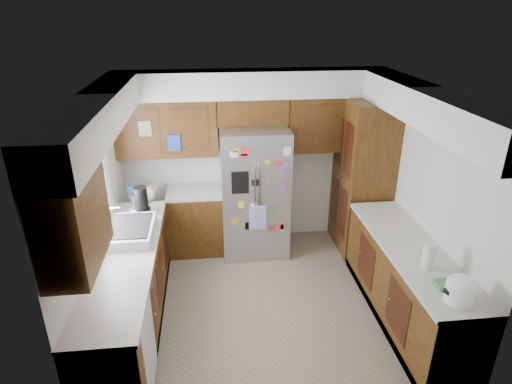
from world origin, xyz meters
TOP-DOWN VIEW (x-y plane):
  - floor at (0.00, 0.00)m, footprint 3.60×3.60m
  - room_shell at (-0.11, 0.36)m, footprint 3.64×3.24m
  - left_counter_run at (-1.36, 0.03)m, footprint 1.36×3.20m
  - right_counter_run at (1.50, -0.47)m, footprint 0.63×2.25m
  - pantry at (1.50, 1.15)m, footprint 0.60×0.90m
  - fridge at (-0.00, 1.20)m, footprint 0.90×0.79m
  - bridge_cabinet at (0.00, 1.43)m, footprint 0.96×0.34m
  - fridge_top_items at (-0.01, 1.42)m, footprint 0.77×0.33m
  - sink_assembly at (-1.50, 0.10)m, footprint 0.52×0.70m
  - left_counter_clutter at (-1.45, 0.83)m, footprint 0.37×0.81m
  - rice_cooker at (1.50, -1.37)m, footprint 0.28×0.27m
  - paper_towel at (1.46, -0.85)m, footprint 0.12×0.12m

SIDE VIEW (x-z plane):
  - floor at x=0.00m, z-range 0.00..0.00m
  - right_counter_run at x=1.50m, z-range -0.04..0.88m
  - left_counter_run at x=-1.36m, z-range -0.03..0.89m
  - fridge at x=0.00m, z-range 0.00..1.80m
  - sink_assembly at x=-1.50m, z-range 0.80..1.17m
  - rice_cooker at x=1.50m, z-range 0.92..1.16m
  - left_counter_clutter at x=-1.45m, z-range 0.86..1.24m
  - paper_towel at x=1.46m, z-range 0.92..1.19m
  - pantry at x=1.50m, z-range 0.00..2.15m
  - room_shell at x=-0.11m, z-range 0.56..3.08m
  - bridge_cabinet at x=0.00m, z-range 1.80..2.15m
  - fridge_top_items at x=-0.01m, z-range 2.13..2.41m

